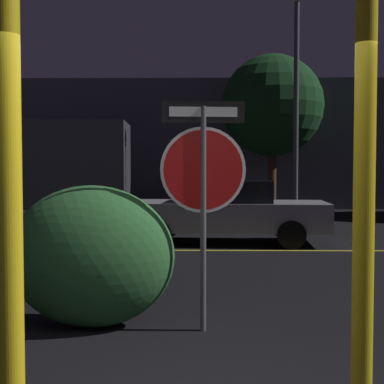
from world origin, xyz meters
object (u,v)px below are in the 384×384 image
object	(u,v)px
hedge_bush_2	(91,256)
passing_car_2	(226,211)
yellow_pole_left	(8,150)
tree_1	(272,106)
yellow_pole_right	(364,192)
street_lamp	(296,69)
delivery_truck	(29,169)
stop_sign	(203,171)

from	to	relation	value
hedge_bush_2	passing_car_2	world-z (taller)	hedge_bush_2
yellow_pole_left	passing_car_2	bearing A→B (deg)	78.21
tree_1	yellow_pole_left	bearing A→B (deg)	-103.25
yellow_pole_right	tree_1	distance (m)	16.54
street_lamp	tree_1	world-z (taller)	street_lamp
hedge_bush_2	tree_1	size ratio (longest dim) A/B	0.30
passing_car_2	yellow_pole_left	bearing A→B (deg)	172.13
yellow_pole_right	passing_car_2	world-z (taller)	yellow_pole_right
delivery_truck	street_lamp	xyz separation A→B (m)	(8.50, -0.45, 3.08)
delivery_truck	street_lamp	size ratio (longest dim) A/B	0.90
delivery_truck	tree_1	size ratio (longest dim) A/B	1.11
yellow_pole_right	street_lamp	size ratio (longest dim) A/B	0.42
passing_car_2	street_lamp	bearing A→B (deg)	-22.83
yellow_pole_left	passing_car_2	size ratio (longest dim) A/B	0.76
stop_sign	tree_1	world-z (taller)	tree_1
hedge_bush_2	stop_sign	bearing A→B (deg)	-5.77
street_lamp	yellow_pole_right	bearing A→B (deg)	-98.22
hedge_bush_2	street_lamp	distance (m)	12.51
yellow_pole_right	street_lamp	bearing A→B (deg)	81.78
passing_car_2	delivery_truck	bearing A→B (deg)	53.34
yellow_pole_right	passing_car_2	size ratio (longest dim) A/B	0.65
yellow_pole_left	delivery_truck	xyz separation A→B (m)	(-4.30, 13.79, -0.14)
stop_sign	street_lamp	size ratio (longest dim) A/B	0.32
hedge_bush_2	tree_1	xyz separation A→B (m)	(3.83, 14.31, 3.22)
stop_sign	yellow_pole_right	bearing A→B (deg)	-65.63
hedge_bush_2	delivery_truck	xyz separation A→B (m)	(-4.37, 11.57, 0.90)
yellow_pole_left	street_lamp	size ratio (longest dim) A/B	0.49
yellow_pole_left	tree_1	world-z (taller)	tree_1
stop_sign	tree_1	bearing A→B (deg)	74.09
hedge_bush_2	delivery_truck	size ratio (longest dim) A/B	0.27
yellow_pole_left	yellow_pole_right	bearing A→B (deg)	6.22
hedge_bush_2	passing_car_2	distance (m)	6.58
tree_1	passing_car_2	bearing A→B (deg)	-104.81
passing_car_2	street_lamp	distance (m)	6.69
delivery_truck	tree_1	distance (m)	8.95
yellow_pole_left	delivery_truck	bearing A→B (deg)	107.33
yellow_pole_left	yellow_pole_right	distance (m)	2.33
yellow_pole_right	delivery_truck	distance (m)	15.07
hedge_bush_2	tree_1	distance (m)	15.16
hedge_bush_2	passing_car_2	xyz separation A→B (m)	(1.73, 6.35, -0.04)
hedge_bush_2	street_lamp	size ratio (longest dim) A/B	0.24
stop_sign	delivery_truck	xyz separation A→B (m)	(-5.54, 11.69, -0.00)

